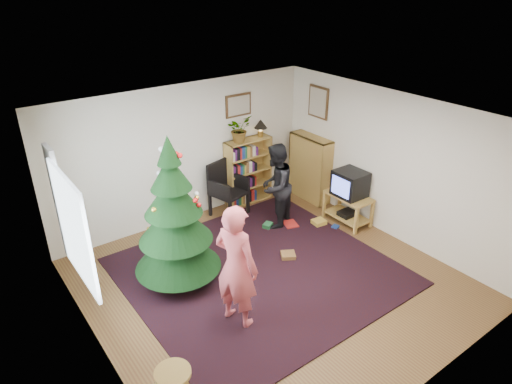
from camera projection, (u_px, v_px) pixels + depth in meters
floor at (271, 281)px, 6.83m from camera, size 5.00×5.00×0.00m
ceiling at (274, 120)px, 5.72m from camera, size 5.00×5.00×0.00m
wall_back at (185, 154)px, 8.07m from camera, size 5.00×0.02×2.50m
wall_front at (431, 305)px, 4.47m from camera, size 5.00×0.02×2.50m
wall_left at (92, 273)px, 4.94m from camera, size 0.02×5.00×2.50m
wall_right at (390, 166)px, 7.61m from camera, size 0.02×5.00×2.50m
rug at (259, 271)px, 7.04m from camera, size 3.80×3.60×0.02m
window_pane at (74, 229)px, 5.27m from camera, size 0.04×1.20×1.40m
curtain at (60, 206)px, 5.80m from camera, size 0.06×0.35×1.60m
picture_back at (238, 105)px, 8.36m from camera, size 0.55×0.03×0.42m
picture_right at (318, 102)px, 8.54m from camera, size 0.03×0.50×0.60m
christmas_tree at (175, 225)px, 6.44m from camera, size 1.26×1.26×2.29m
bookshelf_back at (248, 170)px, 8.89m from camera, size 0.95×0.30×1.30m
bookshelf_right at (310, 167)px, 9.04m from camera, size 0.30×0.95×1.30m
tv_stand at (348, 206)px, 8.28m from camera, size 0.47×0.84×0.55m
crt_tv at (350, 184)px, 8.08m from camera, size 0.49×0.53×0.46m
armchair at (225, 186)px, 8.51m from camera, size 0.69×0.70×1.03m
stool at (174, 382)px, 4.58m from camera, size 0.37×0.37×0.62m
person_standing at (236, 267)px, 5.70m from camera, size 0.59×0.73×1.72m
person_by_chair at (275, 186)px, 7.99m from camera, size 0.94×0.87×1.55m
potted_plant at (239, 129)px, 8.39m from camera, size 0.54×0.50×0.49m
table_lamp at (261, 125)px, 8.67m from camera, size 0.25×0.25×0.34m
floor_clutter at (300, 230)px, 8.07m from camera, size 1.49×1.14×0.08m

